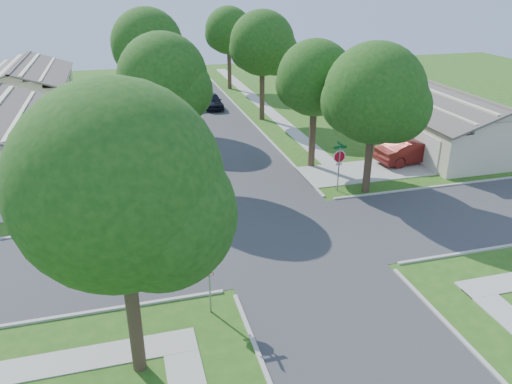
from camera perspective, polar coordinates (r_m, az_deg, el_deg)
The scene contains 21 objects.
ground at distance 24.59m, azimuth 3.63°, elevation -5.27°, with size 100.00×100.00×0.00m, color #295316.
road_ns at distance 24.59m, azimuth 3.63°, elevation -5.26°, with size 7.00×100.00×0.02m, color #333335.
sidewalk_ne at distance 49.58m, azimuth 0.64°, elevation 9.97°, with size 1.20×40.00×0.04m, color #9E9B91.
sidewalk_nw at distance 47.78m, azimuth -13.74°, elevation 8.75°, with size 1.20×40.00×0.04m, color #9E9B91.
driveway at distance 33.43m, azimuth 12.60°, elevation 2.38°, with size 8.80×3.60×0.05m, color #9E9B91.
stop_sign_sw at distance 18.62m, azimuth -5.41°, elevation -8.48°, with size 1.05×0.80×2.98m.
stop_sign_ne at distance 29.36m, azimuth 9.50°, elevation 3.79°, with size 1.05×0.80×2.98m.
tree_e_near at distance 32.22m, azimuth 6.84°, elevation 12.42°, with size 4.97×4.80×8.28m.
tree_e_mid at distance 43.32m, azimuth 0.79°, elevation 16.33°, with size 5.59×5.40×9.21m.
tree_e_far at distance 55.87m, azimuth -3.09°, elevation 17.73°, with size 5.17×5.00×8.72m.
tree_w_near at distance 29.94m, azimuth -10.46°, elevation 12.25°, with size 5.38×5.20×8.97m.
tree_w_mid at distance 41.70m, azimuth -12.21°, elevation 15.85°, with size 5.80×5.60×9.56m.
tree_w_far at distance 54.70m, azimuth -13.16°, elevation 16.54°, with size 4.76×4.60×8.04m.
tree_sw_corner at distance 14.44m, azimuth -15.13°, elevation -0.26°, with size 6.21×6.00×9.55m.
tree_ne_corner at distance 28.67m, azimuth 13.47°, elevation 10.41°, with size 5.80×5.60×8.66m.
house_ne_near at distance 40.27m, azimuth 20.61°, elevation 7.34°, with size 8.42×13.60×4.23m.
house_ne_far at distance 55.42m, azimuth 9.90°, elevation 12.70°, with size 8.42×13.60×4.23m.
house_nw_far at distance 54.01m, azimuth -24.89°, elevation 10.58°, with size 8.42×13.60×4.23m.
car_driveway at distance 35.55m, azimuth 17.33°, elevation 4.52°, with size 1.74×4.99×1.64m, color #5C1513.
car_curb_east at distance 48.33m, azimuth -5.04°, elevation 10.34°, with size 1.66×4.12×1.40m, color black.
car_curb_west at distance 56.22m, azimuth -11.23°, elevation 11.81°, with size 1.70×4.18×1.21m, color black.
Camera 1 is at (-7.17, -20.25, 11.98)m, focal length 35.00 mm.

